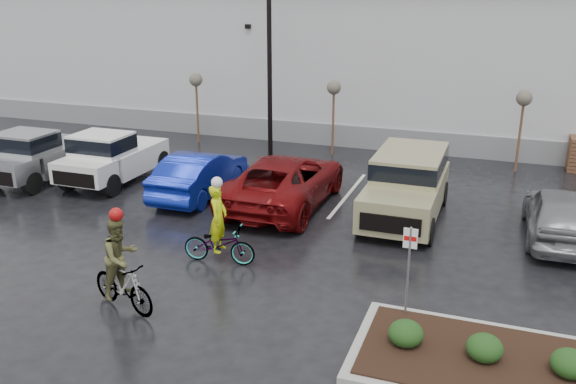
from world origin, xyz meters
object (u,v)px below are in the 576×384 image
(sapling_west, at_px, (196,84))
(car_blue, at_px, (200,174))
(fire_lane_sign, at_px, (409,262))
(car_grey, at_px, (560,214))
(pickup_silver, at_px, (45,152))
(cyclist_hivis, at_px, (219,237))
(suv_tan, at_px, (406,188))
(lamppost, at_px, (269,19))
(cyclist_olive, at_px, (122,274))
(pickup_white, at_px, (118,154))
(sapling_east, at_px, (524,103))
(sapling_mid, at_px, (334,92))
(car_red, at_px, (285,180))

(sapling_west, xyz_separation_m, car_blue, (3.66, -6.78, -1.95))
(fire_lane_sign, height_order, car_grey, fire_lane_sign)
(fire_lane_sign, distance_m, pickup_silver, 15.80)
(cyclist_hivis, bearing_deg, suv_tan, -45.47)
(lamppost, distance_m, cyclist_olive, 14.39)
(lamppost, relative_size, pickup_white, 1.77)
(pickup_silver, bearing_deg, pickup_white, 15.11)
(lamppost, distance_m, fire_lane_sign, 14.78)
(sapling_east, bearing_deg, lamppost, -174.29)
(lamppost, distance_m, sapling_west, 5.07)
(pickup_white, bearing_deg, car_blue, -9.43)
(sapling_east, bearing_deg, pickup_silver, -157.73)
(sapling_east, relative_size, car_grey, 0.70)
(sapling_east, xyz_separation_m, suv_tan, (-3.26, -6.64, -1.70))
(sapling_west, xyz_separation_m, fire_lane_sign, (11.80, -12.80, -1.32))
(pickup_silver, xyz_separation_m, cyclist_hivis, (9.53, -4.60, -0.25))
(sapling_mid, distance_m, sapling_east, 7.50)
(sapling_east, relative_size, suv_tan, 0.63)
(fire_lane_sign, height_order, cyclist_olive, cyclist_olive)
(fire_lane_sign, xyz_separation_m, suv_tan, (-1.06, 6.16, -0.38))
(sapling_east, distance_m, car_blue, 12.52)
(pickup_white, bearing_deg, fire_lane_sign, -29.18)
(lamppost, distance_m, cyclist_hivis, 11.92)
(fire_lane_sign, bearing_deg, sapling_mid, 112.49)
(pickup_white, distance_m, car_grey, 15.29)
(sapling_east, xyz_separation_m, pickup_silver, (-16.85, -6.90, -1.75))
(sapling_east, xyz_separation_m, pickup_white, (-14.10, -6.16, -1.75))
(pickup_silver, bearing_deg, cyclist_hivis, -25.78)
(car_grey, bearing_deg, car_blue, -1.54)
(sapling_east, bearing_deg, cyclist_hivis, -122.47)
(lamppost, bearing_deg, suv_tan, -39.93)
(sapling_west, height_order, car_red, sapling_west)
(lamppost, bearing_deg, pickup_silver, -139.26)
(pickup_silver, xyz_separation_m, car_blue, (6.50, 0.12, -0.20))
(car_grey, bearing_deg, cyclist_olive, 37.53)
(lamppost, height_order, pickup_silver, lamppost)
(cyclist_olive, bearing_deg, cyclist_hivis, -0.81)
(car_red, distance_m, cyclist_olive, 7.82)
(lamppost, distance_m, suv_tan, 9.95)
(fire_lane_sign, distance_m, car_grey, 6.93)
(sapling_west, xyz_separation_m, car_red, (6.76, -6.70, -1.88))
(sapling_west, height_order, pickup_white, sapling_west)
(pickup_silver, bearing_deg, sapling_west, 67.57)
(sapling_west, distance_m, pickup_white, 6.40)
(sapling_west, xyz_separation_m, suv_tan, (10.74, -6.64, -1.70))
(pickup_silver, bearing_deg, car_red, 1.17)
(sapling_east, relative_size, car_blue, 0.68)
(lamppost, xyz_separation_m, fire_lane_sign, (7.80, -11.80, -4.28))
(pickup_silver, xyz_separation_m, car_red, (9.60, 0.20, -0.13))
(sapling_west, xyz_separation_m, sapling_east, (14.00, 0.00, 0.00))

